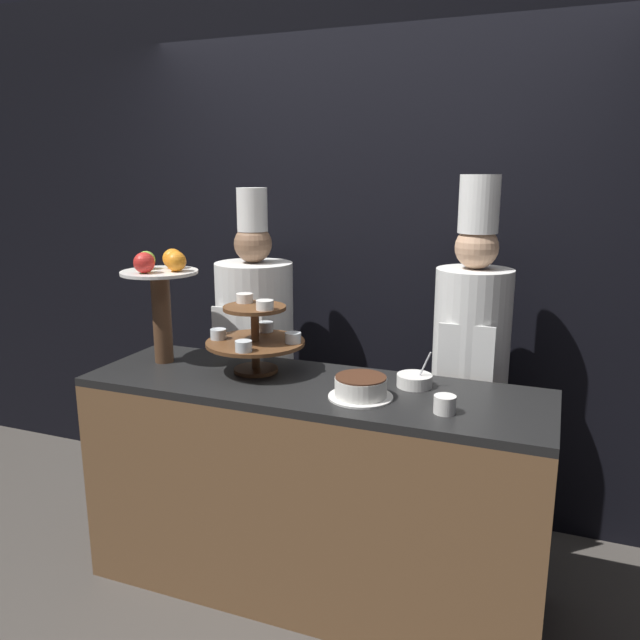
{
  "coord_description": "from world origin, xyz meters",
  "views": [
    {
      "loc": [
        0.92,
        -1.97,
        1.8
      ],
      "look_at": [
        0.0,
        0.4,
        1.2
      ],
      "focal_mm": 35.0,
      "sensor_mm": 36.0,
      "label": 1
    }
  ],
  "objects_px": {
    "serving_bowl_far": "(415,380)",
    "chef_left": "(255,345)",
    "tiered_stand": "(255,335)",
    "chef_center_left": "(470,359)",
    "fruit_pedestal": "(161,286)",
    "cup_white": "(445,404)",
    "cake_round": "(361,388)"
  },
  "relations": [
    {
      "from": "fruit_pedestal",
      "to": "tiered_stand",
      "type": "bearing_deg",
      "value": 2.49
    },
    {
      "from": "cake_round",
      "to": "serving_bowl_far",
      "type": "distance_m",
      "value": 0.26
    },
    {
      "from": "cake_round",
      "to": "chef_left",
      "type": "height_order",
      "value": "chef_left"
    },
    {
      "from": "cup_white",
      "to": "cake_round",
      "type": "bearing_deg",
      "value": 173.04
    },
    {
      "from": "cake_round",
      "to": "tiered_stand",
      "type": "bearing_deg",
      "value": 164.21
    },
    {
      "from": "fruit_pedestal",
      "to": "chef_center_left",
      "type": "xyz_separation_m",
      "value": [
        1.32,
        0.46,
        -0.32
      ]
    },
    {
      "from": "tiered_stand",
      "to": "fruit_pedestal",
      "type": "relative_size",
      "value": 0.83
    },
    {
      "from": "serving_bowl_far",
      "to": "chef_left",
      "type": "height_order",
      "value": "chef_left"
    },
    {
      "from": "fruit_pedestal",
      "to": "cup_white",
      "type": "relative_size",
      "value": 6.35
    },
    {
      "from": "tiered_stand",
      "to": "serving_bowl_far",
      "type": "bearing_deg",
      "value": 4.69
    },
    {
      "from": "tiered_stand",
      "to": "chef_left",
      "type": "xyz_separation_m",
      "value": [
        -0.23,
        0.44,
        -0.18
      ]
    },
    {
      "from": "fruit_pedestal",
      "to": "chef_left",
      "type": "distance_m",
      "value": 0.63
    },
    {
      "from": "cake_round",
      "to": "cup_white",
      "type": "distance_m",
      "value": 0.33
    },
    {
      "from": "fruit_pedestal",
      "to": "cup_white",
      "type": "height_order",
      "value": "fruit_pedestal"
    },
    {
      "from": "chef_center_left",
      "to": "cup_white",
      "type": "bearing_deg",
      "value": -90.14
    },
    {
      "from": "tiered_stand",
      "to": "chef_center_left",
      "type": "height_order",
      "value": "chef_center_left"
    },
    {
      "from": "tiered_stand",
      "to": "chef_left",
      "type": "distance_m",
      "value": 0.53
    },
    {
      "from": "fruit_pedestal",
      "to": "cup_white",
      "type": "xyz_separation_m",
      "value": [
        1.32,
        -0.17,
        -0.32
      ]
    },
    {
      "from": "serving_bowl_far",
      "to": "chef_left",
      "type": "xyz_separation_m",
      "value": [
        -0.92,
        0.38,
        -0.04
      ]
    },
    {
      "from": "cake_round",
      "to": "cup_white",
      "type": "height_order",
      "value": "cake_round"
    },
    {
      "from": "cake_round",
      "to": "serving_bowl_far",
      "type": "xyz_separation_m",
      "value": [
        0.16,
        0.21,
        -0.02
      ]
    },
    {
      "from": "cake_round",
      "to": "cup_white",
      "type": "bearing_deg",
      "value": -6.96
    },
    {
      "from": "tiered_stand",
      "to": "fruit_pedestal",
      "type": "xyz_separation_m",
      "value": [
        -0.46,
        -0.02,
        0.19
      ]
    },
    {
      "from": "serving_bowl_far",
      "to": "fruit_pedestal",
      "type": "bearing_deg",
      "value": -176.18
    },
    {
      "from": "serving_bowl_far",
      "to": "chef_left",
      "type": "relative_size",
      "value": 0.09
    },
    {
      "from": "serving_bowl_far",
      "to": "chef_center_left",
      "type": "bearing_deg",
      "value": 65.99
    },
    {
      "from": "tiered_stand",
      "to": "chef_center_left",
      "type": "bearing_deg",
      "value": 26.86
    },
    {
      "from": "cake_round",
      "to": "fruit_pedestal",
      "type": "bearing_deg",
      "value": 172.54
    },
    {
      "from": "fruit_pedestal",
      "to": "cup_white",
      "type": "bearing_deg",
      "value": -7.34
    },
    {
      "from": "cup_white",
      "to": "serving_bowl_far",
      "type": "xyz_separation_m",
      "value": [
        -0.17,
        0.25,
        -0.01
      ]
    },
    {
      "from": "tiered_stand",
      "to": "serving_bowl_far",
      "type": "relative_size",
      "value": 2.82
    },
    {
      "from": "cake_round",
      "to": "cup_white",
      "type": "relative_size",
      "value": 3.11
    }
  ]
}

